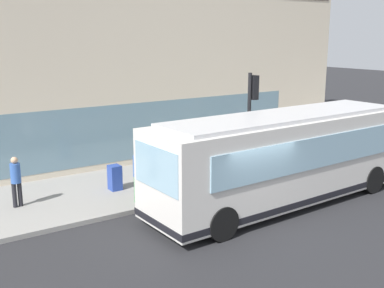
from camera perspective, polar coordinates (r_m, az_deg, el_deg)
The scene contains 10 objects.
ground at distance 14.54m, azimuth 6.74°, elevation -9.55°, with size 120.00×120.00×0.00m, color #262628.
sidewalk_curb at distance 18.37m, azimuth -3.42°, elevation -4.36°, with size 4.83×40.00×0.15m, color gray.
building_corner at distance 22.68m, azimuth -11.23°, elevation 15.92°, with size 6.62×23.65×13.61m.
city_bus_nearside at distance 15.97m, azimuth 11.11°, elevation -1.75°, with size 2.87×10.12×3.07m.
traffic_light_near_corner at distance 17.67m, azimuth 7.28°, elevation 4.60°, with size 0.32×0.49×4.09m.
fire_hydrant at distance 18.40m, azimuth 3.75°, elevation -2.92°, with size 0.35×0.35×0.74m.
pedestrian_near_hydrant at distance 16.06m, azimuth -20.64°, elevation -3.93°, with size 0.32×0.32×1.67m.
pedestrian_walking_along_curb at distance 22.75m, azimuth 12.42°, elevation 1.48°, with size 0.32×0.32×1.69m.
pedestrian_by_light_pole at distance 15.57m, azimuth -6.59°, elevation -3.29°, with size 0.32×0.32×1.82m.
newspaper_vending_box at distance 17.06m, azimuth -9.36°, elevation -4.04°, with size 0.44×0.43×0.90m.
Camera 1 is at (-10.17, 8.77, 5.56)m, focal length 43.85 mm.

